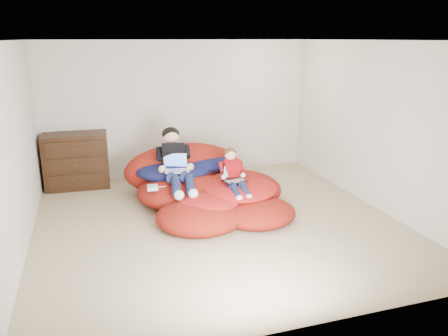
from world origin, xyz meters
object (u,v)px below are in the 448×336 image
dresser (77,161)px  laptop_black (234,176)px  beanbag_pile (205,187)px  laptop_white (177,166)px  older_boy (175,160)px  younger_boy (233,172)px

dresser → laptop_black: size_ratio=2.94×
beanbag_pile → laptop_white: size_ratio=5.90×
older_boy → laptop_white: older_boy is taller
beanbag_pile → older_boy: 0.63m
beanbag_pile → laptop_black: 0.60m
beanbag_pile → older_boy: older_boy is taller
dresser → older_boy: size_ratio=0.87×
younger_boy → laptop_black: 0.06m
dresser → laptop_white: (1.49, -1.41, 0.17)m
dresser → laptop_white: bearing=-43.5°
younger_boy → laptop_white: size_ratio=1.86×
beanbag_pile → laptop_black: size_ratio=6.74×
dresser → beanbag_pile: 2.41m
younger_boy → laptop_black: bearing=-90.0°
older_boy → beanbag_pile: bearing=-15.5°
beanbag_pile → younger_boy: younger_boy is taller
younger_boy → laptop_black: younger_boy is taller
older_boy → younger_boy: size_ratio=1.59×
beanbag_pile → laptop_black: (0.33, -0.42, 0.27)m
laptop_white → laptop_black: size_ratio=1.14×
older_boy → dresser: bearing=138.2°
beanbag_pile → laptop_black: beanbag_pile is taller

